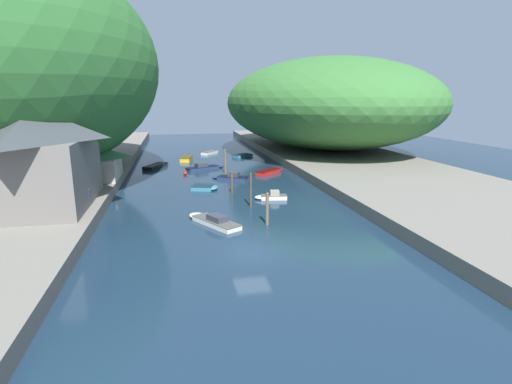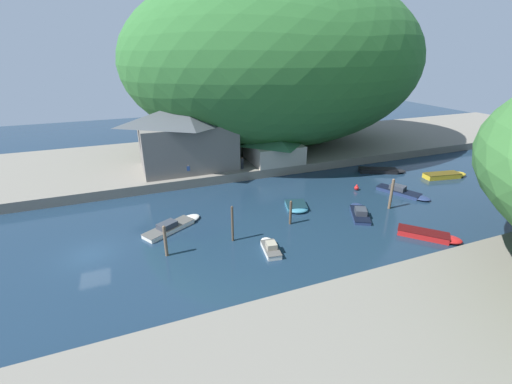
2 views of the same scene
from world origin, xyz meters
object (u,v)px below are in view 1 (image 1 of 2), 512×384
person_on_quay (88,196)px  person_by_boathouse (97,180)px  boathouse_shed (87,160)px  boat_moored_right (244,155)px  waterfront_building (38,156)px  boat_open_rowboat (212,220)px  boat_white_cruiser (271,171)px  boat_near_quay (206,167)px  boat_far_upstream (158,165)px  channel_buoy_near (185,173)px  boat_mid_channel (187,158)px  boat_navy_launch (230,177)px  boat_red_skiff (211,152)px  boat_small_dinghy (271,196)px  boat_cabin_cruiser (206,188)px

person_on_quay → person_by_boathouse: (-0.51, 7.46, 0.00)m
boathouse_shed → boat_moored_right: size_ratio=1.67×
waterfront_building → boat_open_rowboat: (14.86, -4.56, -5.48)m
waterfront_building → boathouse_shed: 12.45m
waterfront_building → boat_white_cruiser: bearing=34.4°
boat_near_quay → person_on_quay: (-12.46, -23.65, 1.87)m
boat_far_upstream → channel_buoy_near: channel_buoy_near is taller
person_by_boathouse → waterfront_building: bearing=173.6°
boat_mid_channel → person_on_quay: 35.08m
waterfront_building → boat_navy_launch: waterfront_building is taller
boat_white_cruiser → boat_navy_launch: boat_navy_launch is taller
boat_red_skiff → channel_buoy_near: (-5.65, -21.28, 0.06)m
boat_near_quay → person_on_quay: bearing=-52.6°
person_on_quay → person_by_boathouse: 7.47m
boat_small_dinghy → channel_buoy_near: (-8.72, 15.65, 0.03)m
boat_moored_right → channel_buoy_near: (-11.30, -16.05, 0.07)m
boat_red_skiff → channel_buoy_near: bearing=-67.4°
boat_white_cruiser → person_by_boathouse: size_ratio=3.00×
boat_red_skiff → boat_cabin_cruiser: bearing=-58.9°
waterfront_building → channel_buoy_near: bearing=54.2°
boat_red_skiff → boat_cabin_cruiser: size_ratio=1.33×
boat_far_upstream → boat_red_skiff: bearing=80.0°
boat_white_cruiser → boat_small_dinghy: (-3.66, -14.85, 0.02)m
boat_red_skiff → boat_far_upstream: size_ratio=0.72×
boathouse_shed → person_on_quay: boathouse_shed is taller
channel_buoy_near → boat_open_rowboat: bearing=-85.9°
boat_navy_launch → boat_cabin_cruiser: boat_navy_launch is taller
boat_small_dinghy → person_on_quay: size_ratio=2.16×
boat_near_quay → person_by_boathouse: 20.84m
boat_navy_launch → boat_cabin_cruiser: size_ratio=1.47×
boathouse_shed → boat_red_skiff: size_ratio=1.62×
boat_mid_channel → boat_far_upstream: (-4.86, -6.66, -0.07)m
boat_mid_channel → channel_buoy_near: 14.38m
boathouse_shed → boat_mid_channel: boathouse_shed is taller
boat_far_upstream → person_on_quay: size_ratio=3.89×
boat_red_skiff → person_by_boathouse: (-15.34, -33.06, 1.90)m
waterfront_building → boathouse_shed: waterfront_building is taller
boat_white_cruiser → boat_mid_channel: 19.10m
person_on_quay → boat_near_quay: bearing=-26.1°
boat_navy_launch → boat_small_dinghy: 12.04m
waterfront_building → person_on_quay: bearing=-12.2°
boat_white_cruiser → boat_open_rowboat: boat_open_rowboat is taller
waterfront_building → boat_moored_right: bearing=54.5°
boat_red_skiff → person_by_boathouse: person_by_boathouse is taller
boat_moored_right → person_by_boathouse: size_ratio=2.71×
boat_small_dinghy → channel_buoy_near: size_ratio=4.30×
boat_white_cruiser → boat_open_rowboat: 24.58m
boat_far_upstream → channel_buoy_near: (4.10, -7.70, 0.05)m
boathouse_shed → channel_buoy_near: bearing=28.1°
boat_open_rowboat → boat_cabin_cruiser: size_ratio=1.80×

